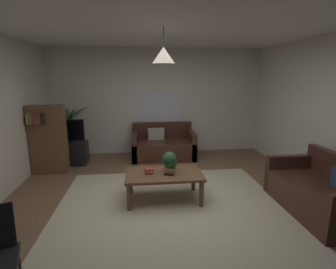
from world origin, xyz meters
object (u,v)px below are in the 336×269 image
couch_under_window (163,146)px  book_on_table_2 (149,170)px  book_on_table_0 (149,173)px  remote_on_table_0 (169,175)px  tv (64,131)px  bookshelf_corner (48,139)px  tv_stand (67,153)px  potted_palm_corner (70,132)px  coffee_table (164,177)px  couch_right_side (321,194)px  potted_plant_on_table (170,162)px  book_on_table_1 (149,171)px  pendant_lamp (164,55)px

couch_under_window → book_on_table_2: 2.26m
book_on_table_0 → remote_on_table_0: (0.30, -0.11, -0.00)m
tv → bookshelf_corner: 0.55m
tv_stand → potted_palm_corner: size_ratio=0.67×
coffee_table → book_on_table_0: (-0.23, 0.01, 0.08)m
couch_under_window → couch_right_side: bearing=-54.1°
book_on_table_2 → bookshelf_corner: bearing=144.3°
potted_plant_on_table → tv: tv is taller
coffee_table → potted_palm_corner: bearing=129.5°
couch_under_window → potted_plant_on_table: couch_under_window is taller
book_on_table_0 → remote_on_table_0: bearing=-19.5°
coffee_table → book_on_table_0: size_ratio=10.13×
tv → bookshelf_corner: bearing=-110.0°
book_on_table_1 → bookshelf_corner: size_ratio=0.09×
coffee_table → book_on_table_0: bearing=178.5°
potted_plant_on_table → bookshelf_corner: size_ratio=0.24×
potted_palm_corner → book_on_table_2: bearing=-53.7°
book_on_table_1 → book_on_table_2: bearing=-128.0°
remote_on_table_0 → potted_plant_on_table: bearing=-170.7°
couch_right_side → coffee_table: size_ratio=1.28×
tv_stand → tv: tv is taller
couch_under_window → tv_stand: couch_under_window is taller
tv_stand → bookshelf_corner: (-0.19, -0.53, 0.47)m
couch_under_window → potted_palm_corner: bearing=173.2°
couch_under_window → coffee_table: 2.23m
book_on_table_1 → couch_right_side: bearing=-14.5°
book_on_table_1 → pendant_lamp: size_ratio=0.25×
remote_on_table_0 → potted_palm_corner: bearing=-120.1°
book_on_table_0 → tv: bearing=132.9°
coffee_table → tv_stand: tv_stand is taller
book_on_table_1 → potted_plant_on_table: bearing=2.8°
tv_stand → couch_under_window: bearing=6.6°
remote_on_table_0 → book_on_table_1: bearing=-90.6°
potted_palm_corner → pendant_lamp: bearing=-50.5°
couch_under_window → book_on_table_1: bearing=-100.6°
coffee_table → bookshelf_corner: 2.65m
coffee_table → book_on_table_1: book_on_table_1 is taller
potted_palm_corner → bookshelf_corner: bearing=-98.6°
potted_palm_corner → pendant_lamp: 3.60m
couch_under_window → tv: 2.28m
book_on_table_1 → pendant_lamp: 1.77m
bookshelf_corner → tv: bearing=70.0°
couch_under_window → potted_plant_on_table: bearing=-92.2°
tv_stand → book_on_table_1: bearing=-47.3°
remote_on_table_0 → potted_palm_corner: 3.35m
book_on_table_0 → tv_stand: 2.66m
coffee_table → potted_plant_on_table: bearing=17.5°
book_on_table_2 → potted_palm_corner: bearing=126.3°
coffee_table → pendant_lamp: size_ratio=2.39×
book_on_table_0 → tv_stand: bearing=132.6°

